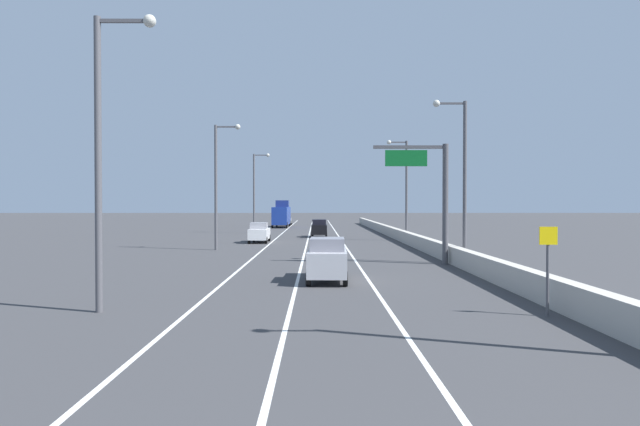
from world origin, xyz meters
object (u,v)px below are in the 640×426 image
at_px(lamp_post_left_near, 105,142).
at_px(lamp_post_right_third, 404,183).
at_px(speed_advisory_sign, 548,264).
at_px(car_silver_0, 327,259).
at_px(car_white_1, 259,233).
at_px(car_black_2, 319,228).
at_px(box_truck, 282,215).
at_px(lamp_post_left_far, 256,188).
at_px(overhead_sign_gantry, 434,188).
at_px(car_gray_3, 286,220).
at_px(lamp_post_right_second, 461,170).
at_px(lamp_post_left_mid, 219,178).

bearing_deg(lamp_post_left_near, lamp_post_right_third, 65.69).
height_order(speed_advisory_sign, lamp_post_left_near, lamp_post_left_near).
distance_m(car_silver_0, car_white_1, 26.77).
distance_m(speed_advisory_sign, lamp_post_left_near, 15.59).
bearing_deg(speed_advisory_sign, car_black_2, 99.79).
distance_m(speed_advisory_sign, box_truck, 70.05).
relative_size(car_silver_0, car_white_1, 1.06).
xyz_separation_m(lamp_post_left_far, box_truck, (2.12, 17.69, -3.89)).
height_order(car_white_1, car_black_2, car_black_2).
distance_m(lamp_post_left_far, car_silver_0, 43.80).
height_order(overhead_sign_gantry, box_truck, overhead_sign_gantry).
relative_size(car_white_1, car_gray_3, 1.05).
bearing_deg(lamp_post_left_near, lamp_post_left_far, 90.61).
bearing_deg(lamp_post_right_second, lamp_post_right_third, 90.37).
bearing_deg(lamp_post_right_second, car_gray_3, 103.31).
distance_m(lamp_post_left_near, lamp_post_left_far, 50.27).
relative_size(speed_advisory_sign, lamp_post_left_mid, 0.29).
relative_size(overhead_sign_gantry, lamp_post_left_mid, 0.73).
xyz_separation_m(speed_advisory_sign, car_black_2, (-7.44, 43.08, -0.76)).
relative_size(lamp_post_left_mid, car_gray_3, 2.44).
relative_size(lamp_post_right_third, box_truck, 1.25).
bearing_deg(car_silver_0, car_gray_3, 95.03).
bearing_deg(box_truck, lamp_post_left_near, -91.33).
height_order(lamp_post_right_second, lamp_post_left_mid, same).
bearing_deg(lamp_post_right_third, lamp_post_right_second, -89.63).
distance_m(lamp_post_right_third, car_gray_3, 43.53).
distance_m(overhead_sign_gantry, lamp_post_left_mid, 18.56).
relative_size(lamp_post_right_second, lamp_post_left_far, 1.00).
xyz_separation_m(speed_advisory_sign, lamp_post_right_second, (1.33, 15.73, 4.13)).
relative_size(lamp_post_right_second, lamp_post_left_near, 1.00).
xyz_separation_m(lamp_post_left_mid, car_silver_0, (8.52, -17.58, -4.84)).
bearing_deg(lamp_post_right_third, car_black_2, 143.41).
relative_size(speed_advisory_sign, lamp_post_right_third, 0.29).
xyz_separation_m(lamp_post_left_mid, car_black_2, (8.27, 17.16, -4.89)).
distance_m(lamp_post_right_third, car_silver_0, 29.95).
relative_size(speed_advisory_sign, car_white_1, 0.68).
relative_size(lamp_post_left_near, car_gray_3, 2.44).
xyz_separation_m(lamp_post_left_near, lamp_post_left_mid, (-0.69, 25.14, 0.00)).
relative_size(lamp_post_left_near, car_black_2, 2.51).
bearing_deg(car_black_2, lamp_post_left_mid, -115.74).
relative_size(lamp_post_right_second, lamp_post_right_third, 1.00).
height_order(speed_advisory_sign, lamp_post_right_third, lamp_post_right_third).
xyz_separation_m(car_white_1, car_black_2, (5.89, 8.69, 0.03)).
bearing_deg(car_black_2, car_gray_3, 99.64).
bearing_deg(lamp_post_left_far, overhead_sign_gantry, -67.01).
bearing_deg(car_white_1, car_gray_3, 89.92).
relative_size(speed_advisory_sign, lamp_post_left_near, 0.29).
distance_m(lamp_post_right_third, lamp_post_left_near, 39.38).
relative_size(overhead_sign_gantry, box_truck, 0.91).
bearing_deg(speed_advisory_sign, lamp_post_right_second, 85.17).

